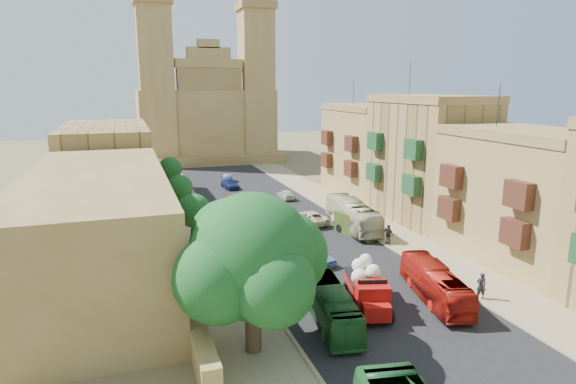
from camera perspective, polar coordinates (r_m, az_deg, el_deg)
ground at (r=29.42m, az=17.30°, el=-18.23°), size 260.00×260.00×0.00m
road_surface at (r=54.54m, az=-1.35°, el=-3.24°), size 14.00×140.00×0.01m
sidewalk_east at (r=57.98m, az=7.66°, el=-2.41°), size 5.00×140.00×0.01m
sidewalk_west at (r=52.63m, az=-11.29°, el=-4.08°), size 5.00×140.00×0.01m
kerb_east at (r=56.93m, az=5.40°, el=-2.57°), size 0.25×140.00×0.12m
kerb_west at (r=52.96m, az=-8.61°, el=-3.80°), size 0.25×140.00×0.12m
townhouse_b at (r=45.24m, az=26.10°, el=-0.43°), size 9.00×14.00×14.90m
townhouse_c at (r=55.63m, az=16.15°, el=3.85°), size 9.00×14.00×17.40m
townhouse_d at (r=67.58m, az=9.37°, el=4.97°), size 9.00×14.00×15.90m
west_wall at (r=42.58m, az=-13.58°, el=-6.89°), size 1.00×40.00×1.80m
west_building_low at (r=39.66m, az=-21.49°, el=-3.86°), size 10.00×28.00×8.40m
west_building_mid at (r=64.94m, az=-20.59°, el=3.01°), size 10.00×22.00×10.00m
church at (r=100.13m, az=-9.80°, el=9.25°), size 28.00×22.50×36.30m
ficus_tree at (r=26.61m, az=-4.12°, el=-8.04°), size 9.20×8.46×9.20m
street_tree_a at (r=34.65m, az=-8.37°, el=-7.34°), size 3.01×3.01×4.62m
street_tree_b at (r=45.95m, az=-11.09°, el=-2.22°), size 3.20×3.20×4.93m
street_tree_c at (r=57.62m, az=-12.71°, el=0.48°), size 3.03×3.03×4.66m
street_tree_d at (r=69.32m, az=-13.79°, el=2.65°), size 3.31×3.31×5.08m
red_truck at (r=33.46m, az=9.43°, el=-10.96°), size 3.77×6.34×3.51m
olive_pickup at (r=49.15m, az=8.36°, el=-3.90°), size 3.44×5.48×2.10m
bus_green_north at (r=31.46m, az=5.00°, el=-13.07°), size 3.40×8.92×2.43m
bus_red_east at (r=35.78m, az=17.00°, el=-10.34°), size 3.90×8.97×2.43m
bus_cream_east at (r=51.20m, az=7.60°, el=-2.69°), size 3.45×10.82×2.96m
car_blue_a at (r=41.23m, az=3.25°, el=-7.46°), size 2.90×4.56×1.45m
car_white_a at (r=53.13m, az=-5.61°, el=-3.06°), size 2.19×3.88×1.21m
car_cream at (r=52.58m, az=2.44°, el=-3.05°), size 3.69×5.61×1.43m
car_dkblue at (r=71.38m, az=-6.91°, el=0.98°), size 2.21×4.81×1.36m
car_white_b at (r=64.08m, az=-0.27°, el=-0.27°), size 1.59×3.84×1.30m
car_blue_b at (r=75.91m, az=-7.17°, el=1.60°), size 2.24×3.90×1.22m
pedestrian_a at (r=37.17m, az=21.91°, el=-10.26°), size 0.81×0.66×1.93m
pedestrian_c at (r=46.95m, az=11.79°, el=-4.91°), size 0.86×1.21×1.90m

